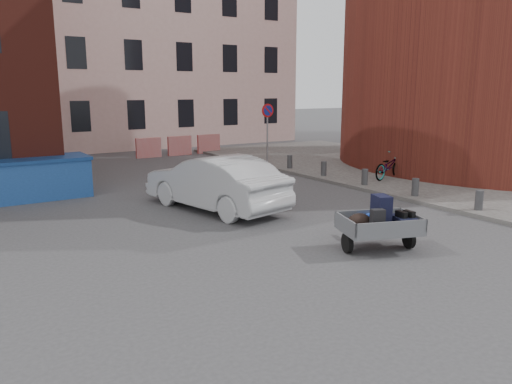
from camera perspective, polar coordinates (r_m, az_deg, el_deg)
ground at (r=11.59m, az=2.96°, el=-5.44°), size 120.00×120.00×0.00m
sidewalk at (r=21.25m, az=18.81°, el=2.01°), size 9.00×24.00×0.12m
building_pink at (r=33.59m, az=-11.27°, el=17.64°), size 16.00×8.00×14.00m
no_parking_sign at (r=22.33m, az=1.33°, el=8.13°), size 0.60×0.09×2.65m
bollards at (r=17.84m, az=12.32°, el=1.70°), size 0.22×9.02×0.55m
barriers at (r=26.41m, az=-8.71°, el=5.26°), size 4.70×0.18×1.00m
trailer at (r=10.96m, az=13.87°, el=-3.47°), size 1.88×1.98×1.20m
dumpster at (r=17.24m, az=-23.65°, el=1.51°), size 3.11×1.63×1.30m
silver_car at (r=14.32m, az=-4.74°, el=1.08°), size 2.59×4.98×1.56m
bicycle at (r=19.21m, az=14.93°, el=2.91°), size 1.94×1.05×0.97m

